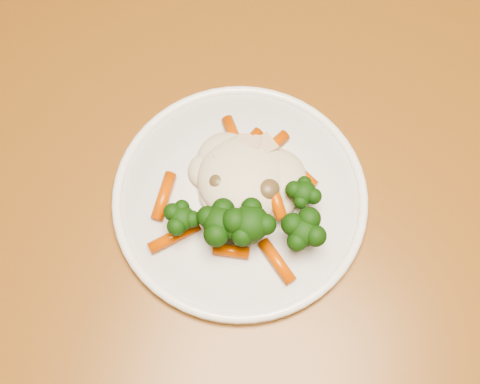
{
  "coord_description": "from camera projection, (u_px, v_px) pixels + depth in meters",
  "views": [
    {
      "loc": [
        0.27,
        -0.42,
        1.32
      ],
      "look_at": [
        0.2,
        -0.2,
        0.77
      ],
      "focal_mm": 45.0,
      "sensor_mm": 36.0,
      "label": 1
    }
  ],
  "objects": [
    {
      "name": "plate",
      "position": [
        240.0,
        198.0,
        0.61
      ],
      "size": [
        0.26,
        0.26,
        0.01
      ],
      "primitive_type": "cylinder",
      "color": "white",
      "rests_on": "dining_table"
    },
    {
      "name": "dining_table",
      "position": [
        230.0,
        277.0,
        0.68
      ],
      "size": [
        1.36,
        0.98,
        0.75
      ],
      "rotation": [
        0.0,
        0.0,
        -0.11
      ],
      "color": "brown",
      "rests_on": "ground"
    },
    {
      "name": "meal",
      "position": [
        247.0,
        199.0,
        0.58
      ],
      "size": [
        0.17,
        0.17,
        0.05
      ],
      "color": "beige",
      "rests_on": "plate"
    }
  ]
}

